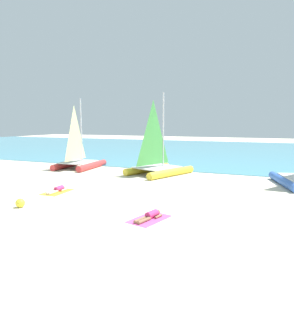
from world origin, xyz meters
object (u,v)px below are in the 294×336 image
object	(u,v)px
sailboat_yellow	(158,162)
towel_left	(57,192)
beach_ball	(20,203)
sailboat_red	(79,158)
sunbather_left	(58,190)
sunbather_right	(150,216)
towel_right	(149,219)

from	to	relation	value
sailboat_yellow	towel_left	size ratio (longest dim) A/B	3.27
towel_left	beach_ball	bearing A→B (deg)	-80.96
sailboat_red	sunbather_left	bearing A→B (deg)	-67.43
sailboat_yellow	sunbather_right	size ratio (longest dim) A/B	3.99
sailboat_red	towel_left	distance (m)	9.19
sailboat_red	towel_left	bearing A→B (deg)	-67.60
sailboat_yellow	sailboat_red	xyz separation A→B (m)	(-7.46, 0.32, -0.03)
towel_left	towel_right	xyz separation A→B (m)	(6.76, -2.48, 0.00)
sunbather_right	sailboat_red	bearing A→B (deg)	150.28
sailboat_red	towel_left	xyz separation A→B (m)	(4.23, -8.11, -0.89)
sailboat_red	beach_ball	distance (m)	12.32
beach_ball	towel_right	bearing A→B (deg)	6.86
sailboat_yellow	beach_ball	bearing A→B (deg)	-82.04
sailboat_yellow	sunbather_right	bearing A→B (deg)	-49.06
sailboat_yellow	beach_ball	xyz separation A→B (m)	(-2.71, -11.03, -0.71)
sunbather_right	sailboat_yellow	bearing A→B (deg)	123.18
sailboat_yellow	sunbather_left	world-z (taller)	sailboat_yellow
sunbather_right	beach_ball	distance (m)	6.32
sailboat_red	sunbather_left	world-z (taller)	sailboat_red
beach_ball	sailboat_yellow	bearing A→B (deg)	76.19
sunbather_right	beach_ball	xyz separation A→B (m)	(-6.26, -0.82, 0.08)
towel_right	beach_ball	distance (m)	6.29
sunbather_right	towel_left	bearing A→B (deg)	174.36
sailboat_yellow	towel_right	xyz separation A→B (m)	(3.54, -10.28, -0.92)
sailboat_red	sunbather_right	xyz separation A→B (m)	(11.01, -10.53, -0.76)
sunbather_left	towel_right	world-z (taller)	sunbather_left
towel_right	beach_ball	world-z (taller)	beach_ball
beach_ball	towel_left	bearing A→B (deg)	99.04
sunbather_right	beach_ball	size ratio (longest dim) A/B	3.65
towel_left	sunbather_left	size ratio (longest dim) A/B	1.21
sunbather_right	sunbather_left	bearing A→B (deg)	173.87
towel_right	sunbather_right	size ratio (longest dim) A/B	1.22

